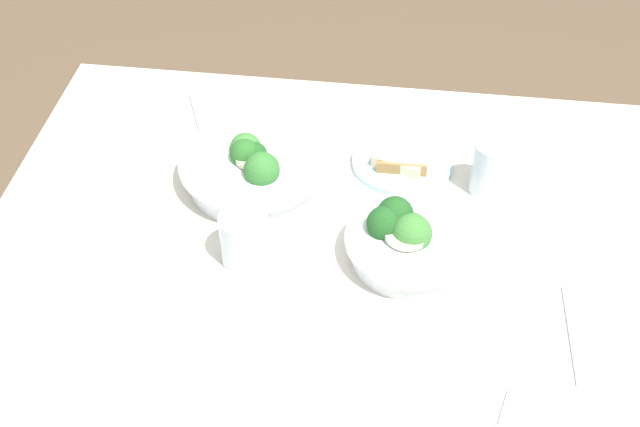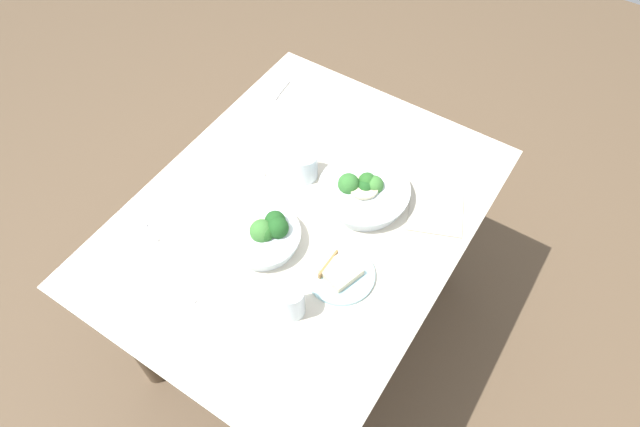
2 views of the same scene
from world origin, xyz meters
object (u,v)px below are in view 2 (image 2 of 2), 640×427
(fork_by_near_bowl, at_px, (148,230))
(napkin_folded_upper, at_px, (436,211))
(water_glass_center, at_px, (305,165))
(fork_by_far_bowl, at_px, (281,91))
(table_knife_right, at_px, (167,286))
(broccoli_bowl_far, at_px, (364,191))
(table_knife_left, at_px, (260,154))
(broccoli_bowl_near, at_px, (265,234))
(bread_side_plate, at_px, (340,273))
(water_glass_side, at_px, (292,301))

(fork_by_near_bowl, relative_size, napkin_folded_upper, 0.55)
(water_glass_center, xyz_separation_m, napkin_folded_upper, (-0.10, 0.41, -0.04))
(fork_by_near_bowl, bearing_deg, water_glass_center, -107.78)
(fork_by_far_bowl, distance_m, table_knife_right, 0.83)
(broccoli_bowl_far, bearing_deg, table_knife_right, -27.99)
(broccoli_bowl_far, xyz_separation_m, water_glass_center, (0.02, -0.20, 0.01))
(table_knife_right, bearing_deg, table_knife_left, 95.61)
(broccoli_bowl_near, xyz_separation_m, table_knife_left, (-0.26, -0.21, -0.03))
(fork_by_far_bowl, xyz_separation_m, table_knife_right, (0.80, 0.19, -0.00))
(broccoli_bowl_far, xyz_separation_m, bread_side_plate, (0.27, 0.08, -0.02))
(bread_side_plate, relative_size, water_glass_center, 2.00)
(water_glass_center, relative_size, table_knife_left, 0.51)
(broccoli_bowl_far, bearing_deg, water_glass_side, 4.55)
(broccoli_bowl_near, bearing_deg, fork_by_near_bowl, -63.27)
(bread_side_plate, height_order, fork_by_far_bowl, bread_side_plate)
(fork_by_far_bowl, xyz_separation_m, table_knife_left, (0.28, 0.12, -0.00))
(broccoli_bowl_far, height_order, fork_by_far_bowl, broccoli_bowl_far)
(table_knife_right, bearing_deg, broccoli_bowl_far, 59.49)
(water_glass_side, bearing_deg, fork_by_far_bowl, -142.54)
(broccoli_bowl_near, xyz_separation_m, fork_by_far_bowl, (-0.54, -0.33, -0.03))
(table_knife_left, bearing_deg, water_glass_side, -178.68)
(bread_side_plate, xyz_separation_m, fork_by_near_bowl, (0.18, -0.55, -0.01))
(bread_side_plate, relative_size, water_glass_side, 1.81)
(bread_side_plate, xyz_separation_m, water_glass_center, (-0.24, -0.28, 0.04))
(broccoli_bowl_far, xyz_separation_m, water_glass_side, (0.42, 0.03, 0.02))
(table_knife_left, height_order, table_knife_right, same)
(water_glass_center, relative_size, fork_by_near_bowl, 1.02)
(water_glass_center, xyz_separation_m, water_glass_side, (0.40, 0.23, 0.00))
(table_knife_right, bearing_deg, bread_side_plate, 34.65)
(water_glass_center, bearing_deg, water_glass_side, 29.84)
(table_knife_left, relative_size, table_knife_right, 0.95)
(fork_by_near_bowl, bearing_deg, broccoli_bowl_near, -138.76)
(broccoli_bowl_far, xyz_separation_m, table_knife_right, (0.55, -0.29, -0.03))
(napkin_folded_upper, bearing_deg, fork_by_far_bowl, -104.25)
(water_glass_center, xyz_separation_m, table_knife_left, (0.01, -0.17, -0.05))
(bread_side_plate, bearing_deg, table_knife_left, -117.76)
(fork_by_far_bowl, relative_size, table_knife_left, 0.56)
(broccoli_bowl_near, height_order, table_knife_left, broccoli_bowl_near)
(bread_side_plate, height_order, water_glass_center, water_glass_center)
(water_glass_side, bearing_deg, water_glass_center, -150.16)
(water_glass_side, distance_m, fork_by_near_bowl, 0.50)
(bread_side_plate, bearing_deg, fork_by_near_bowl, -72.10)
(broccoli_bowl_far, bearing_deg, fork_by_far_bowl, -117.45)
(water_glass_side, relative_size, table_knife_left, 0.56)
(water_glass_center, bearing_deg, fork_by_far_bowl, -133.59)
(broccoli_bowl_far, relative_size, fork_by_near_bowl, 2.95)
(napkin_folded_upper, bearing_deg, broccoli_bowl_far, -69.96)
(bread_side_plate, height_order, table_knife_left, bread_side_plate)
(fork_by_near_bowl, height_order, napkin_folded_upper, napkin_folded_upper)
(fork_by_far_bowl, bearing_deg, water_glass_center, 40.53)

